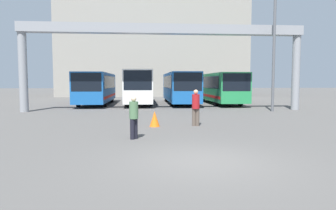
% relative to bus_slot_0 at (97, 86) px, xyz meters
% --- Properties ---
extents(ground_plane, '(200.00, 200.00, 0.00)m').
position_rel_bus_slot_0_xyz_m(ground_plane, '(6.09, -21.44, -1.73)').
color(ground_plane, '#514F4C').
extents(building_backdrop, '(28.75, 12.00, 16.81)m').
position_rel_bus_slot_0_xyz_m(building_backdrop, '(6.09, 20.45, 6.67)').
color(building_backdrop, gray).
rests_on(building_backdrop, ground).
extents(overhead_gantry, '(21.03, 0.80, 6.42)m').
position_rel_bus_slot_0_xyz_m(overhead_gantry, '(6.09, -6.97, 3.50)').
color(overhead_gantry, gray).
rests_on(overhead_gantry, ground).
extents(bus_slot_0, '(2.62, 10.52, 3.00)m').
position_rel_bus_slot_0_xyz_m(bus_slot_0, '(0.00, 0.00, 0.00)').
color(bus_slot_0, '#1959A5').
rests_on(bus_slot_0, ground).
extents(bus_slot_1, '(2.49, 11.43, 3.21)m').
position_rel_bus_slot_0_xyz_m(bus_slot_1, '(4.06, 0.45, 0.12)').
color(bus_slot_1, silver).
rests_on(bus_slot_1, ground).
extents(bus_slot_2, '(2.57, 11.15, 3.04)m').
position_rel_bus_slot_0_xyz_m(bus_slot_2, '(8.12, 0.32, 0.02)').
color(bus_slot_2, '#1959A5').
rests_on(bus_slot_2, ground).
extents(bus_slot_3, '(2.60, 10.86, 2.99)m').
position_rel_bus_slot_0_xyz_m(bus_slot_3, '(12.18, 0.17, -0.01)').
color(bus_slot_3, '#268C4C').
rests_on(bus_slot_3, ground).
extents(pedestrian_mid_left, '(0.37, 0.37, 1.79)m').
position_rel_bus_slot_0_xyz_m(pedestrian_mid_left, '(7.08, -14.88, -0.78)').
color(pedestrian_mid_left, brown).
rests_on(pedestrian_mid_left, ground).
extents(pedestrian_mid_right, '(0.34, 0.34, 1.64)m').
position_rel_bus_slot_0_xyz_m(pedestrian_mid_right, '(4.15, -18.06, -0.86)').
color(pedestrian_mid_right, black).
rests_on(pedestrian_mid_right, ground).
extents(traffic_cone, '(0.50, 0.50, 0.75)m').
position_rel_bus_slot_0_xyz_m(traffic_cone, '(5.05, -14.93, -1.36)').
color(traffic_cone, orange).
rests_on(traffic_cone, ground).
extents(lamp_post, '(0.36, 0.36, 8.81)m').
position_rel_bus_slot_0_xyz_m(lamp_post, '(14.00, -8.08, 3.04)').
color(lamp_post, '#595B60').
rests_on(lamp_post, ground).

